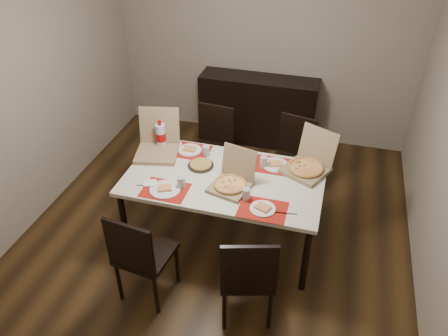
{
  "coord_description": "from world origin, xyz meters",
  "views": [
    {
      "loc": [
        0.96,
        -3.27,
        3.11
      ],
      "look_at": [
        0.09,
        -0.17,
        0.85
      ],
      "focal_mm": 35.0,
      "sensor_mm": 36.0,
      "label": 1
    }
  ],
  "objects_px": {
    "pizza_box_center": "(232,182)",
    "soda_bottle": "(161,136)",
    "sideboard": "(258,110)",
    "chair_near_right": "(248,274)",
    "dining_table": "(224,183)",
    "dip_bowl": "(233,163)",
    "chair_far_right": "(292,155)",
    "chair_far_left": "(213,143)",
    "chair_near_left": "(140,254)"
  },
  "relations": [
    {
      "from": "dining_table",
      "to": "chair_far_left",
      "type": "relative_size",
      "value": 1.94
    },
    {
      "from": "pizza_box_center",
      "to": "soda_bottle",
      "type": "distance_m",
      "value": 0.97
    },
    {
      "from": "chair_far_left",
      "to": "chair_far_right",
      "type": "bearing_deg",
      "value": -0.48
    },
    {
      "from": "dining_table",
      "to": "chair_near_right",
      "type": "distance_m",
      "value": 0.98
    },
    {
      "from": "chair_near_left",
      "to": "chair_near_right",
      "type": "bearing_deg",
      "value": 1.98
    },
    {
      "from": "chair_far_left",
      "to": "soda_bottle",
      "type": "xyz_separation_m",
      "value": [
        -0.36,
        -0.57,
        0.37
      ]
    },
    {
      "from": "chair_near_right",
      "to": "pizza_box_center",
      "type": "distance_m",
      "value": 0.86
    },
    {
      "from": "chair_far_right",
      "to": "pizza_box_center",
      "type": "distance_m",
      "value": 1.13
    },
    {
      "from": "chair_far_right",
      "to": "dip_bowl",
      "type": "height_order",
      "value": "chair_far_right"
    },
    {
      "from": "chair_far_left",
      "to": "chair_far_right",
      "type": "height_order",
      "value": "same"
    },
    {
      "from": "chair_near_right",
      "to": "chair_far_left",
      "type": "bearing_deg",
      "value": 114.92
    },
    {
      "from": "dining_table",
      "to": "pizza_box_center",
      "type": "height_order",
      "value": "pizza_box_center"
    },
    {
      "from": "dining_table",
      "to": "chair_far_right",
      "type": "xyz_separation_m",
      "value": [
        0.52,
        0.89,
        -0.17
      ]
    },
    {
      "from": "chair_far_left",
      "to": "chair_far_right",
      "type": "relative_size",
      "value": 1.0
    },
    {
      "from": "dining_table",
      "to": "soda_bottle",
      "type": "relative_size",
      "value": 5.96
    },
    {
      "from": "sideboard",
      "to": "soda_bottle",
      "type": "distance_m",
      "value": 1.8
    },
    {
      "from": "pizza_box_center",
      "to": "sideboard",
      "type": "bearing_deg",
      "value": 95.34
    },
    {
      "from": "chair_far_left",
      "to": "pizza_box_center",
      "type": "distance_m",
      "value": 1.17
    },
    {
      "from": "sideboard",
      "to": "pizza_box_center",
      "type": "relative_size",
      "value": 3.5
    },
    {
      "from": "sideboard",
      "to": "soda_bottle",
      "type": "relative_size",
      "value": 4.97
    },
    {
      "from": "chair_near_left",
      "to": "chair_near_right",
      "type": "distance_m",
      "value": 0.88
    },
    {
      "from": "dining_table",
      "to": "chair_near_left",
      "type": "height_order",
      "value": "chair_near_left"
    },
    {
      "from": "chair_near_right",
      "to": "dip_bowl",
      "type": "bearing_deg",
      "value": 110.65
    },
    {
      "from": "chair_far_right",
      "to": "pizza_box_center",
      "type": "relative_size",
      "value": 2.17
    },
    {
      "from": "sideboard",
      "to": "chair_near_left",
      "type": "height_order",
      "value": "chair_near_left"
    },
    {
      "from": "chair_far_right",
      "to": "soda_bottle",
      "type": "distance_m",
      "value": 1.43
    },
    {
      "from": "chair_near_right",
      "to": "pizza_box_center",
      "type": "relative_size",
      "value": 2.17
    },
    {
      "from": "pizza_box_center",
      "to": "chair_near_right",
      "type": "bearing_deg",
      "value": -66.24
    },
    {
      "from": "pizza_box_center",
      "to": "dip_bowl",
      "type": "relative_size",
      "value": 3.45
    },
    {
      "from": "chair_near_left",
      "to": "pizza_box_center",
      "type": "bearing_deg",
      "value": 54.11
    },
    {
      "from": "chair_near_right",
      "to": "soda_bottle",
      "type": "xyz_separation_m",
      "value": [
        -1.18,
        1.19,
        0.37
      ]
    },
    {
      "from": "pizza_box_center",
      "to": "dining_table",
      "type": "bearing_deg",
      "value": 130.95
    },
    {
      "from": "chair_near_right",
      "to": "soda_bottle",
      "type": "height_order",
      "value": "soda_bottle"
    },
    {
      "from": "sideboard",
      "to": "chair_near_right",
      "type": "bearing_deg",
      "value": -79.52
    },
    {
      "from": "chair_near_left",
      "to": "chair_far_left",
      "type": "bearing_deg",
      "value": 87.92
    },
    {
      "from": "chair_near_left",
      "to": "dining_table",
      "type": "bearing_deg",
      "value": 63.02
    },
    {
      "from": "chair_far_left",
      "to": "pizza_box_center",
      "type": "xyz_separation_m",
      "value": [
        0.49,
        -1.02,
        0.29
      ]
    },
    {
      "from": "dining_table",
      "to": "soda_bottle",
      "type": "xyz_separation_m",
      "value": [
        -0.75,
        0.33,
        0.19
      ]
    },
    {
      "from": "chair_far_right",
      "to": "dip_bowl",
      "type": "xyz_separation_m",
      "value": [
        -0.49,
        -0.68,
        0.25
      ]
    },
    {
      "from": "sideboard",
      "to": "chair_far_right",
      "type": "bearing_deg",
      "value": -60.04
    },
    {
      "from": "dining_table",
      "to": "soda_bottle",
      "type": "bearing_deg",
      "value": 156.28
    },
    {
      "from": "chair_near_left",
      "to": "chair_far_left",
      "type": "height_order",
      "value": "same"
    },
    {
      "from": "sideboard",
      "to": "chair_far_left",
      "type": "height_order",
      "value": "chair_far_left"
    },
    {
      "from": "chair_far_left",
      "to": "dip_bowl",
      "type": "height_order",
      "value": "chair_far_left"
    },
    {
      "from": "sideboard",
      "to": "chair_far_left",
      "type": "xyz_separation_m",
      "value": [
        -0.3,
        -1.04,
        0.06
      ]
    },
    {
      "from": "chair_far_left",
      "to": "chair_far_right",
      "type": "distance_m",
      "value": 0.91
    },
    {
      "from": "chair_near_left",
      "to": "chair_near_right",
      "type": "height_order",
      "value": "same"
    },
    {
      "from": "dining_table",
      "to": "dip_bowl",
      "type": "xyz_separation_m",
      "value": [
        0.02,
        0.22,
        0.08
      ]
    },
    {
      "from": "chair_far_right",
      "to": "dip_bowl",
      "type": "distance_m",
      "value": 0.87
    },
    {
      "from": "dip_bowl",
      "to": "soda_bottle",
      "type": "distance_m",
      "value": 0.79
    }
  ]
}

